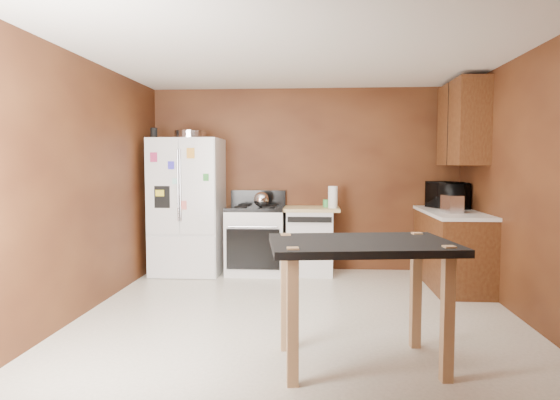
# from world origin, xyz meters

# --- Properties ---
(floor) EXTENTS (4.50, 4.50, 0.00)m
(floor) POSITION_xyz_m (0.00, 0.00, 0.00)
(floor) COLOR white
(floor) RESTS_ON ground
(ceiling) EXTENTS (4.50, 4.50, 0.00)m
(ceiling) POSITION_xyz_m (0.00, 0.00, 2.50)
(ceiling) COLOR white
(ceiling) RESTS_ON ground
(wall_back) EXTENTS (4.20, 0.00, 4.20)m
(wall_back) POSITION_xyz_m (0.00, 2.25, 1.25)
(wall_back) COLOR brown
(wall_back) RESTS_ON ground
(wall_front) EXTENTS (4.20, 0.00, 4.20)m
(wall_front) POSITION_xyz_m (0.00, -2.25, 1.25)
(wall_front) COLOR brown
(wall_front) RESTS_ON ground
(wall_left) EXTENTS (0.00, 4.50, 4.50)m
(wall_left) POSITION_xyz_m (-2.10, 0.00, 1.25)
(wall_left) COLOR brown
(wall_left) RESTS_ON ground
(wall_right) EXTENTS (0.00, 4.50, 4.50)m
(wall_right) POSITION_xyz_m (2.10, 0.00, 1.25)
(wall_right) COLOR brown
(wall_right) RESTS_ON ground
(roasting_pan) EXTENTS (0.41, 0.41, 0.10)m
(roasting_pan) POSITION_xyz_m (-1.51, 1.89, 1.85)
(roasting_pan) COLOR silver
(roasting_pan) RESTS_ON refrigerator
(pen_cup) EXTENTS (0.09, 0.09, 0.13)m
(pen_cup) POSITION_xyz_m (-1.95, 1.74, 1.87)
(pen_cup) COLOR black
(pen_cup) RESTS_ON refrigerator
(kettle) EXTENTS (0.20, 0.20, 0.20)m
(kettle) POSITION_xyz_m (-0.56, 1.82, 1.00)
(kettle) COLOR silver
(kettle) RESTS_ON gas_range
(paper_towel) EXTENTS (0.14, 0.14, 0.29)m
(paper_towel) POSITION_xyz_m (0.38, 1.87, 1.03)
(paper_towel) COLOR white
(paper_towel) RESTS_ON dishwasher
(green_canister) EXTENTS (0.11, 0.11, 0.10)m
(green_canister) POSITION_xyz_m (0.30, 2.00, 0.94)
(green_canister) COLOR #44B257
(green_canister) RESTS_ON dishwasher
(toaster) EXTENTS (0.21, 0.30, 0.20)m
(toaster) POSITION_xyz_m (1.74, 1.25, 1.00)
(toaster) COLOR silver
(toaster) RESTS_ON right_cabinets
(microwave) EXTENTS (0.55, 0.65, 0.31)m
(microwave) POSITION_xyz_m (1.84, 1.84, 1.05)
(microwave) COLOR black
(microwave) RESTS_ON right_cabinets
(refrigerator) EXTENTS (0.90, 0.80, 1.80)m
(refrigerator) POSITION_xyz_m (-1.55, 1.86, 0.90)
(refrigerator) COLOR white
(refrigerator) RESTS_ON ground
(gas_range) EXTENTS (0.76, 0.68, 1.10)m
(gas_range) POSITION_xyz_m (-0.64, 1.92, 0.46)
(gas_range) COLOR white
(gas_range) RESTS_ON ground
(dishwasher) EXTENTS (0.78, 0.63, 0.89)m
(dishwasher) POSITION_xyz_m (0.08, 1.95, 0.45)
(dishwasher) COLOR white
(dishwasher) RESTS_ON ground
(right_cabinets) EXTENTS (0.63, 1.58, 2.45)m
(right_cabinets) POSITION_xyz_m (1.84, 1.48, 0.91)
(right_cabinets) COLOR brown
(right_cabinets) RESTS_ON ground
(island) EXTENTS (1.39, 1.02, 0.92)m
(island) POSITION_xyz_m (0.48, -1.07, 0.78)
(island) COLOR black
(island) RESTS_ON ground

